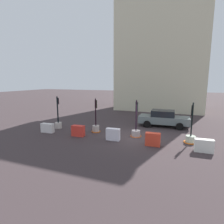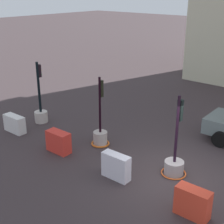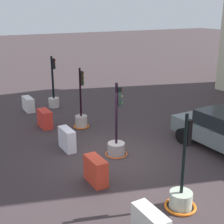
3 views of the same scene
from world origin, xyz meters
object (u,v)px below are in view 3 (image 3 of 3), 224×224
at_px(traffic_light_1, 81,118).
at_px(construction_barrier_0, 28,104).
at_px(construction_barrier_1, 45,119).
at_px(construction_barrier_3, 96,171).
at_px(construction_barrier_2, 67,139).
at_px(traffic_light_2, 116,143).
at_px(traffic_light_3, 181,196).
at_px(traffic_light_0, 54,97).

height_order(traffic_light_1, construction_barrier_0, traffic_light_1).
distance_m(construction_barrier_1, construction_barrier_3, 5.81).
bearing_deg(construction_barrier_2, construction_barrier_3, -1.92).
height_order(construction_barrier_0, construction_barrier_1, construction_barrier_1).
relative_size(traffic_light_1, construction_barrier_1, 2.83).
distance_m(traffic_light_2, construction_barrier_2, 2.03).
xyz_separation_m(construction_barrier_0, construction_barrier_1, (2.94, 0.05, 0.04)).
bearing_deg(traffic_light_3, traffic_light_2, 178.91).
relative_size(traffic_light_0, traffic_light_2, 1.02).
relative_size(construction_barrier_2, construction_barrier_3, 1.03).
bearing_deg(traffic_light_1, traffic_light_3, -0.53).
height_order(traffic_light_2, construction_barrier_3, traffic_light_2).
xyz_separation_m(traffic_light_0, traffic_light_1, (3.76, 0.10, -0.14)).
distance_m(traffic_light_2, construction_barrier_0, 7.37).
bearing_deg(construction_barrier_0, traffic_light_1, 23.01).
bearing_deg(traffic_light_2, traffic_light_1, -179.89).
bearing_deg(traffic_light_3, traffic_light_1, 179.47).
relative_size(traffic_light_3, construction_barrier_2, 2.79).
height_order(construction_barrier_2, construction_barrier_3, construction_barrier_2).
distance_m(traffic_light_1, construction_barrier_2, 2.61).
bearing_deg(traffic_light_3, construction_barrier_3, -147.20).
bearing_deg(traffic_light_2, construction_barrier_2, -131.39).
bearing_deg(construction_barrier_3, construction_barrier_2, 178.08).
height_order(traffic_light_2, construction_barrier_2, traffic_light_2).
bearing_deg(construction_barrier_2, construction_barrier_0, -179.29).
distance_m(traffic_light_2, traffic_light_3, 3.94).
relative_size(construction_barrier_0, construction_barrier_1, 1.11).
relative_size(traffic_light_1, construction_barrier_2, 2.81).
bearing_deg(construction_barrier_2, traffic_light_0, 166.54).
distance_m(traffic_light_3, construction_barrier_1, 8.33).
bearing_deg(construction_barrier_1, construction_barrier_0, -179.10).
relative_size(traffic_light_3, construction_barrier_0, 2.54).
bearing_deg(construction_barrier_1, traffic_light_0, 154.17).
bearing_deg(traffic_light_3, construction_barrier_0, -172.24).
height_order(traffic_light_2, construction_barrier_0, traffic_light_2).
distance_m(construction_barrier_0, construction_barrier_2, 5.86).
height_order(traffic_light_2, traffic_light_3, traffic_light_2).
height_order(traffic_light_1, traffic_light_2, traffic_light_2).
bearing_deg(traffic_light_0, traffic_light_3, 0.19).
height_order(traffic_light_1, construction_barrier_3, traffic_light_1).
height_order(traffic_light_0, construction_barrier_2, traffic_light_0).
xyz_separation_m(traffic_light_3, construction_barrier_0, (-11.14, -1.52, -0.01)).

